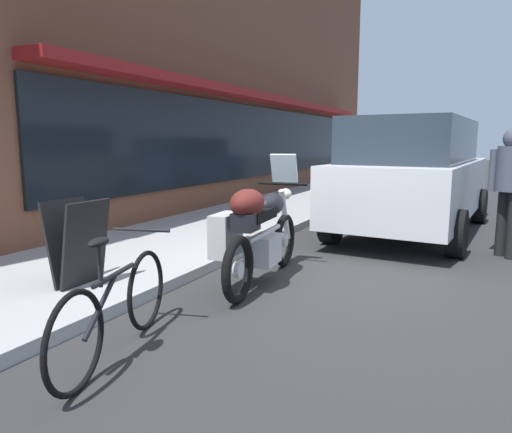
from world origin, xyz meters
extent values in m
plane|color=#2E2E2E|center=(0.00, 0.00, 0.00)|extent=(80.00, 80.00, 0.00)
cube|color=brown|center=(6.40, 4.00, 3.88)|extent=(20.81, 0.35, 7.77)
cube|color=black|center=(6.40, 3.80, 1.55)|extent=(14.57, 0.06, 1.80)
cube|color=maroon|center=(6.40, 3.58, 2.65)|extent=(14.57, 0.60, 0.16)
cube|color=#A6A6A6|center=(9.00, 2.54, 0.06)|extent=(30.00, 2.57, 0.12)
torus|color=black|center=(0.29, 0.58, 0.33)|extent=(0.67, 0.15, 0.67)
cylinder|color=silver|center=(0.29, 0.58, 0.33)|extent=(0.16, 0.07, 0.16)
torus|color=black|center=(-1.19, 0.45, 0.33)|extent=(0.67, 0.15, 0.67)
cylinder|color=silver|center=(-1.19, 0.45, 0.33)|extent=(0.16, 0.07, 0.16)
cube|color=silver|center=(-0.50, 0.51, 0.38)|extent=(0.46, 0.34, 0.32)
cylinder|color=silver|center=(-0.45, 0.52, 0.55)|extent=(0.96, 0.14, 0.06)
ellipsoid|color=black|center=(-0.25, 0.53, 0.85)|extent=(0.54, 0.32, 0.26)
cube|color=black|center=(-0.67, 0.50, 0.79)|extent=(0.62, 0.29, 0.11)
cube|color=black|center=(-1.00, 0.47, 0.77)|extent=(0.30, 0.24, 0.18)
cylinder|color=silver|center=(0.29, 0.58, 0.65)|extent=(0.35, 0.10, 0.67)
cylinder|color=black|center=(0.17, 0.57, 1.05)|extent=(0.09, 0.62, 0.04)
cube|color=silver|center=(0.25, 0.58, 1.23)|extent=(0.18, 0.33, 0.35)
sphere|color=#EAEACC|center=(0.33, 0.58, 0.91)|extent=(0.14, 0.14, 0.14)
cube|color=#B7B7B7|center=(-0.97, 0.71, 0.61)|extent=(0.46, 0.24, 0.44)
cube|color=black|center=(-0.97, 0.82, 0.61)|extent=(0.37, 0.05, 0.03)
ellipsoid|color=#591E19|center=(-0.95, 0.47, 0.95)|extent=(0.51, 0.36, 0.28)
torus|color=black|center=(-2.07, 0.85, 0.33)|extent=(0.65, 0.21, 0.66)
torus|color=black|center=(-3.09, 0.58, 0.33)|extent=(0.65, 0.21, 0.66)
cylinder|color=black|center=(-2.58, 0.71, 0.61)|extent=(0.57, 0.18, 0.04)
cylinder|color=black|center=(-2.79, 0.66, 0.45)|extent=(0.45, 0.15, 0.33)
cylinder|color=black|center=(-2.76, 0.66, 0.73)|extent=(0.03, 0.03, 0.30)
ellipsoid|color=black|center=(-2.76, 0.66, 0.89)|extent=(0.24, 0.15, 0.06)
cylinder|color=black|center=(-2.12, 0.84, 0.85)|extent=(0.15, 0.47, 0.03)
cube|color=silver|center=(3.37, -0.57, 0.78)|extent=(4.95, 2.16, 0.90)
cube|color=#232D38|center=(3.08, -0.55, 1.57)|extent=(3.39, 1.83, 0.69)
cube|color=#383838|center=(5.72, -0.75, 0.41)|extent=(0.30, 1.81, 0.24)
cylinder|color=black|center=(5.02, 0.21, 0.33)|extent=(0.67, 0.27, 0.66)
cylinder|color=black|center=(4.89, -1.59, 0.33)|extent=(0.67, 0.27, 0.66)
cylinder|color=black|center=(1.85, 0.45, 0.33)|extent=(0.67, 0.27, 0.66)
cylinder|color=black|center=(1.71, -1.35, 0.33)|extent=(0.67, 0.27, 0.66)
cylinder|color=black|center=(2.10, -1.89, 0.45)|extent=(0.14, 0.14, 0.90)
cylinder|color=#474C5B|center=(2.02, -1.95, 1.20)|extent=(0.46, 0.46, 0.60)
cylinder|color=#474C5B|center=(2.07, -1.73, 1.17)|extent=(0.10, 0.10, 0.57)
cube|color=black|center=(-1.70, 1.90, 0.55)|extent=(0.55, 0.18, 0.86)
cube|color=black|center=(-1.70, 2.12, 0.55)|extent=(0.55, 0.18, 0.86)
cube|color=#1E598C|center=(8.58, -0.12, 0.71)|extent=(4.58, 2.18, 0.76)
cube|color=#232D38|center=(8.31, -0.13, 1.39)|extent=(3.14, 1.87, 0.59)
cube|color=#383838|center=(10.77, 0.00, 0.41)|extent=(0.27, 1.94, 0.24)
cylinder|color=black|center=(10.00, 0.93, 0.33)|extent=(0.67, 0.26, 0.66)
cylinder|color=black|center=(10.11, -1.00, 0.33)|extent=(0.67, 0.26, 0.66)
cylinder|color=black|center=(7.05, 0.76, 0.33)|extent=(0.67, 0.26, 0.66)
cylinder|color=black|center=(7.16, -1.17, 0.33)|extent=(0.67, 0.26, 0.66)
camera|label=1|loc=(-5.06, -1.62, 1.55)|focal=32.95mm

